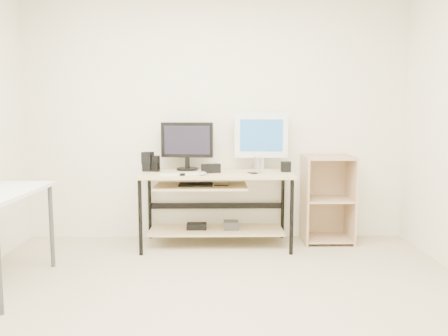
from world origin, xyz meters
name	(u,v)px	position (x,y,z in m)	size (l,w,h in m)	color
room	(192,114)	(-0.14, 0.04, 1.32)	(4.01, 4.01, 2.62)	#C1B495
desk	(214,193)	(-0.03, 1.66, 0.54)	(1.50, 0.65, 0.75)	#D5BC87
shelf_unit	(327,198)	(1.15, 1.82, 0.45)	(0.50, 0.40, 0.90)	tan
black_monitor	(187,143)	(-0.30, 1.83, 1.03)	(0.54, 0.22, 0.49)	black
white_imac	(261,137)	(0.46, 1.86, 1.09)	(0.55, 0.18, 0.59)	silver
keyboard	(180,174)	(-0.35, 1.49, 0.76)	(0.38, 0.11, 0.01)	white
mouse	(203,173)	(-0.13, 1.44, 0.77)	(0.06, 0.10, 0.04)	#BABABF
center_speaker	(211,168)	(-0.05, 1.61, 0.79)	(0.18, 0.08, 0.09)	black
speaker_left	(148,161)	(-0.69, 1.75, 0.85)	(0.12, 0.12, 0.20)	black
speaker_right	(286,167)	(0.70, 1.69, 0.80)	(0.09, 0.09, 0.10)	black
audio_controller	(155,163)	(-0.61, 1.72, 0.83)	(0.08, 0.05, 0.16)	black
volume_puck	(182,175)	(-0.31, 1.42, 0.76)	(0.05, 0.05, 0.02)	black
smartphone	(253,173)	(0.35, 1.57, 0.75)	(0.06, 0.12, 0.01)	black
coaster	(258,173)	(0.41, 1.60, 0.75)	(0.10, 0.10, 0.01)	#AF834F
drinking_glass	(258,164)	(0.41, 1.60, 0.83)	(0.08, 0.08, 0.16)	white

